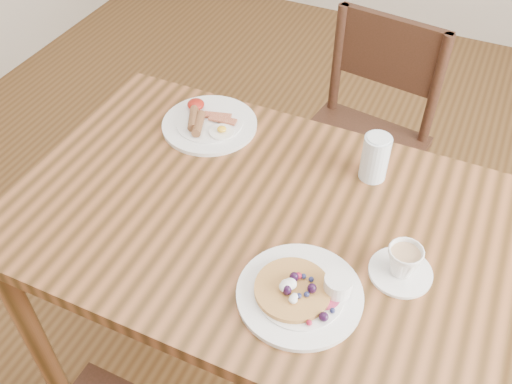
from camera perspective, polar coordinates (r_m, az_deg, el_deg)
ground at (r=2.00m, az=0.00°, el=-17.00°), size 5.00×5.00×0.00m
dining_table at (r=1.46m, az=0.00°, el=-4.73°), size 1.20×0.80×0.75m
chair_far at (r=2.05m, az=10.56°, el=5.59°), size 0.47×0.47×0.88m
pancake_plate at (r=1.22m, az=4.63°, el=-9.91°), size 0.27×0.27×0.06m
breakfast_plate at (r=1.63m, az=-4.81°, el=6.91°), size 0.27×0.27×0.04m
teacup_saucer at (r=1.28m, az=14.47°, el=-6.94°), size 0.14×0.14×0.08m
water_glass at (r=1.47m, az=11.83°, el=3.38°), size 0.07×0.07×0.13m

